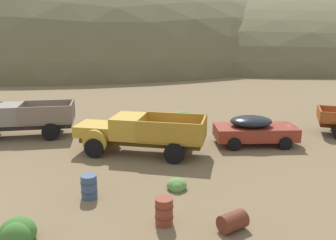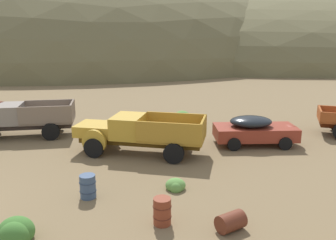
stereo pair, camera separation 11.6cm
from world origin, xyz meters
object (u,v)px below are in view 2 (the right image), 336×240
(car_rust_red, at_px, (258,130))
(oil_drum_tipped, at_px, (231,222))
(truck_primer_gray, at_px, (13,120))
(truck_mustard, at_px, (132,133))
(oil_drum_by_truck, at_px, (162,211))
(oil_drum_spare, at_px, (88,186))

(car_rust_red, height_order, oil_drum_tipped, car_rust_red)
(truck_primer_gray, bearing_deg, truck_mustard, 149.57)
(oil_drum_by_truck, distance_m, oil_drum_spare, 3.30)
(truck_mustard, height_order, oil_drum_spare, truck_mustard)
(oil_drum_by_truck, distance_m, oil_drum_tipped, 2.14)
(oil_drum_by_truck, xyz_separation_m, oil_drum_tipped, (2.11, -0.36, -0.15))
(oil_drum_spare, bearing_deg, car_rust_red, 39.14)
(oil_drum_spare, bearing_deg, oil_drum_tipped, -24.14)
(truck_primer_gray, distance_m, car_rust_red, 13.62)
(oil_drum_by_truck, xyz_separation_m, oil_drum_spare, (-2.75, 1.82, -0.01))
(truck_primer_gray, relative_size, truck_mustard, 0.93)
(oil_drum_tipped, bearing_deg, truck_primer_gray, 137.79)
(truck_primer_gray, distance_m, oil_drum_tipped, 14.56)
(truck_mustard, relative_size, oil_drum_spare, 7.58)
(car_rust_red, relative_size, oil_drum_tipped, 4.40)
(oil_drum_spare, xyz_separation_m, oil_drum_tipped, (4.86, -2.18, -0.15))
(truck_primer_gray, height_order, truck_mustard, same)
(truck_primer_gray, xyz_separation_m, truck_mustard, (7.01, -2.68, 0.01))
(oil_drum_spare, bearing_deg, oil_drum_by_truck, -33.49)
(truck_primer_gray, height_order, oil_drum_tipped, truck_primer_gray)
(truck_primer_gray, distance_m, truck_mustard, 7.50)
(truck_mustard, distance_m, oil_drum_tipped, 8.06)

